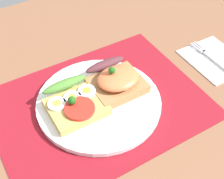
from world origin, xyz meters
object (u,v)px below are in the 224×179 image
at_px(sandwich_salmon, 116,80).
at_px(napkin, 214,59).
at_px(plate, 99,102).
at_px(fork, 211,58).
at_px(sandwich_egg_tomato, 74,102).

distance_m(sandwich_salmon, napkin, 0.25).
bearing_deg(napkin, plate, 177.44).
relative_size(plate, fork, 1.78).
relative_size(sandwich_egg_tomato, fork, 0.76).
height_order(sandwich_egg_tomato, napkin, sandwich_egg_tomato).
relative_size(sandwich_egg_tomato, sandwich_salmon, 1.00).
bearing_deg(fork, sandwich_egg_tomato, 176.71).
distance_m(sandwich_salmon, fork, 0.24).
height_order(sandwich_egg_tomato, fork, sandwich_egg_tomato).
bearing_deg(plate, fork, -2.08).
distance_m(napkin, fork, 0.01).
xyz_separation_m(napkin, fork, (-0.01, 0.00, 0.00)).
height_order(sandwich_egg_tomato, sandwich_salmon, sandwich_salmon).
distance_m(plate, fork, 0.29).
xyz_separation_m(plate, napkin, (0.29, -0.01, -0.01)).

